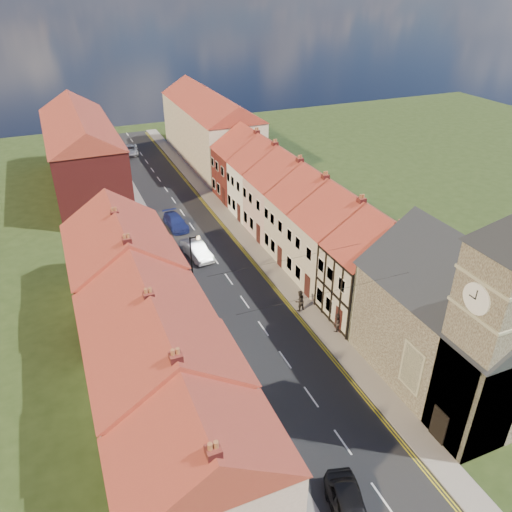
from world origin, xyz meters
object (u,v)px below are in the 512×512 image
Objects in this scene: car_distant at (130,150)px; pedestrian_left at (218,362)px; car_far at (176,222)px; lamppost at (193,265)px; car_near at (350,510)px; car_mid at (196,250)px; church at (468,315)px; pedestrian_right_b at (300,301)px; pedestrian_right at (337,323)px.

pedestrian_left reaches higher than car_distant.
car_far is 2.73× the size of pedestrian_left.
lamppost reaches higher than car_near.
car_mid is at bearing 103.55° from car_near.
church is at bearing -72.00° from car_distant.
pedestrian_right_b reaches higher than car_mid.
car_distant is 2.59× the size of pedestrian_right_b.
car_far is at bearing -85.70° from pedestrian_right.
car_mid is (0.80, 29.48, -0.01)m from car_near.
pedestrian_right is at bearing -43.99° from lamppost.
pedestrian_right_b is at bearing 28.74° from pedestrian_left.
lamppost is 3.49× the size of pedestrian_left.
pedestrian_left is (-2.66, 12.91, 0.19)m from car_near.
car_near is at bearing -100.44° from car_mid.
pedestrian_right is (6.78, -23.10, 0.24)m from car_far.
church is 3.30× the size of car_near.
lamppost reaches higher than pedestrian_right.
pedestrian_left is at bearing -96.94° from lamppost.
church is 3.24× the size of car_far.
pedestrian_left is at bearing -110.67° from car_mid.
car_near is 0.99× the size of car_mid.
lamppost is 1.28× the size of car_mid.
church reaches higher than lamppost.
pedestrian_left is at bearing 153.13° from church.
pedestrian_right is at bearing 117.82° from church.
pedestrian_left is at bearing -86.18° from car_distant.
car_far is (2.13, 14.50, -2.86)m from lamppost.
car_near is at bearing -154.14° from church.
car_far is 2.51× the size of pedestrian_right_b.
church is 26.68m from car_mid.
lamppost is at bearing 128.30° from church.
church is 21.38m from lamppost.
church is at bearing 40.96° from car_near.
lamppost is at bearing 108.98° from car_near.
pedestrian_right is at bearing 6.33° from pedestrian_left.
pedestrian_right reaches higher than car_mid.
car_mid is at bearing -79.33° from pedestrian_right.
car_far is at bearing -82.74° from car_distant.
pedestrian_left is (-3.28, -23.92, 0.30)m from car_far.
car_near is 15.59m from pedestrian_right.
pedestrian_right_b is (6.00, 17.33, 0.27)m from car_near.
pedestrian_right is 0.86× the size of pedestrian_right_b.
car_near reaches higher than car_far.
pedestrian_left is 10.09m from pedestrian_right.
car_near is 2.68× the size of pedestrian_left.
car_distant is at bearing 87.88° from pedestrian_left.
pedestrian_right is 3.87m from pedestrian_right_b.
pedestrian_right_b is at bearing -76.14° from car_distant.
church is 33.48m from car_far.
lamppost is 1.30× the size of car_near.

